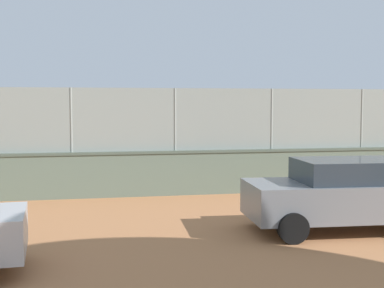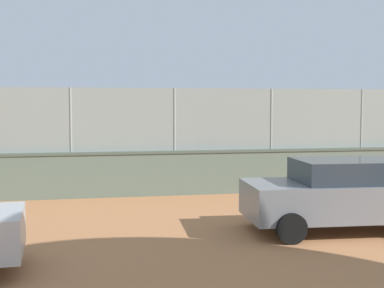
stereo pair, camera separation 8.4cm
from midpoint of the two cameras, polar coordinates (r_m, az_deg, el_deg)
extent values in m
plane|color=#B27247|center=(27.21, -3.18, -1.50)|extent=(260.00, 260.00, 0.00)
cube|color=slate|center=(16.23, -1.96, -3.20)|extent=(31.14, 0.96, 1.27)
cube|color=#4D594D|center=(16.15, -1.96, -0.83)|extent=(31.14, 1.02, 0.08)
cube|color=gray|center=(16.09, -1.97, 2.64)|extent=(30.51, 0.61, 1.88)
cylinder|color=gray|center=(18.10, 17.49, 2.63)|extent=(0.07, 0.07, 1.88)
cylinder|color=gray|center=(16.85, 8.34, 2.67)|extent=(0.07, 0.07, 1.88)
cylinder|color=gray|center=(16.09, -1.97, 2.64)|extent=(0.07, 0.07, 1.88)
cylinder|color=gray|center=(15.90, -12.91, 2.51)|extent=(0.07, 0.07, 1.88)
cylinder|color=black|center=(21.23, -16.44, -2.20)|extent=(0.15, 0.15, 0.82)
cylinder|color=black|center=(21.43, -16.38, -2.14)|extent=(0.15, 0.15, 0.82)
cylinder|color=beige|center=(21.26, -16.45, -0.26)|extent=(0.35, 0.35, 0.61)
cylinder|color=brown|center=(20.94, -16.41, 0.00)|extent=(0.58, 0.11, 0.17)
cylinder|color=brown|center=(21.53, -15.58, 0.13)|extent=(0.58, 0.11, 0.17)
sphere|color=brown|center=(21.23, -16.48, 0.86)|extent=(0.23, 0.23, 0.23)
cylinder|color=red|center=(21.23, -16.48, 1.13)|extent=(0.25, 0.25, 0.05)
cylinder|color=black|center=(21.51, -15.10, 0.14)|extent=(0.30, 0.05, 0.04)
ellipsoid|color=#333338|center=(21.50, -14.52, 0.15)|extent=(0.30, 0.04, 0.24)
cylinder|color=#B2B2B2|center=(24.56, 7.92, -1.20)|extent=(0.21, 0.21, 0.82)
cylinder|color=#B2B2B2|center=(24.49, 8.35, -1.22)|extent=(0.21, 0.21, 0.82)
cylinder|color=#429951|center=(24.46, 8.15, 0.46)|extent=(0.48, 0.48, 0.61)
cylinder|color=brown|center=(24.52, 7.44, 0.76)|extent=(0.45, 0.49, 0.17)
cylinder|color=brown|center=(24.07, 8.59, 0.68)|extent=(0.45, 0.49, 0.17)
sphere|color=brown|center=(24.44, 8.16, 1.44)|extent=(0.23, 0.23, 0.23)
cylinder|color=red|center=(24.43, 8.17, 1.68)|extent=(0.34, 0.34, 0.05)
cylinder|color=navy|center=(21.25, 7.91, -2.16)|extent=(0.21, 0.21, 0.75)
cylinder|color=navy|center=(21.32, 7.40, -2.13)|extent=(0.21, 0.21, 0.75)
cylinder|color=#429951|center=(21.22, 7.67, -0.40)|extent=(0.48, 0.48, 0.55)
cylinder|color=#936B4C|center=(21.17, 8.45, -0.12)|extent=(0.41, 0.46, 0.16)
cylinder|color=#936B4C|center=(21.60, 7.23, -0.02)|extent=(0.41, 0.46, 0.16)
sphere|color=#936B4C|center=(21.20, 7.68, 0.63)|extent=(0.21, 0.21, 0.21)
cylinder|color=white|center=(21.19, 7.68, 0.88)|extent=(0.31, 0.31, 0.05)
sphere|color=orange|center=(20.68, -15.96, 0.89)|extent=(0.20, 0.20, 0.20)
cube|color=#333338|center=(18.26, -18.58, -3.88)|extent=(0.07, 0.38, 0.45)
cube|color=slate|center=(12.07, 15.42, -5.70)|extent=(4.18, 2.08, 0.76)
cube|color=#28333D|center=(12.06, 16.37, -2.73)|extent=(2.38, 1.74, 0.48)
cylinder|color=black|center=(10.83, 10.51, -8.82)|extent=(0.63, 0.24, 0.62)
cylinder|color=black|center=(12.51, 7.88, -7.01)|extent=(0.63, 0.24, 0.62)
cylinder|color=black|center=(13.52, 19.27, -6.36)|extent=(0.63, 0.24, 0.62)
camera|label=1|loc=(0.04, -90.12, -0.01)|focal=50.03mm
camera|label=2|loc=(0.04, 89.88, 0.01)|focal=50.03mm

